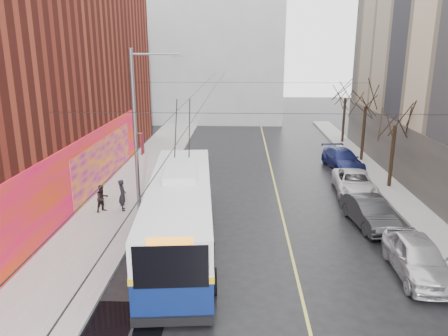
# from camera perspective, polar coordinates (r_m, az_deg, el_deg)

# --- Properties ---
(sidewalk_left) EXTENTS (4.00, 60.00, 0.15)m
(sidewalk_left) POSITION_cam_1_polar(r_m,az_deg,el_deg) (26.56, -13.56, -4.64)
(sidewalk_left) COLOR gray
(sidewalk_left) RESTS_ON ground
(sidewalk_right) EXTENTS (2.00, 60.00, 0.15)m
(sidewalk_right) POSITION_cam_1_polar(r_m,az_deg,el_deg) (27.40, 23.26, -4.87)
(sidewalk_right) COLOR gray
(sidewalk_right) RESTS_ON ground
(lane_line) EXTENTS (0.12, 50.00, 0.01)m
(lane_line) POSITION_cam_1_polar(r_m,az_deg,el_deg) (27.58, 7.03, -3.70)
(lane_line) COLOR #BFB74C
(lane_line) RESTS_ON ground
(building_far) EXTENTS (20.50, 12.10, 18.00)m
(building_far) POSITION_cam_1_polar(r_m,az_deg,el_deg) (57.17, -3.02, 15.52)
(building_far) COLOR gray
(building_far) RESTS_ON ground
(streetlight_pole) EXTENTS (2.65, 0.60, 9.00)m
(streetlight_pole) POSITION_cam_1_polar(r_m,az_deg,el_deg) (22.97, -11.14, 4.73)
(streetlight_pole) COLOR slate
(streetlight_pole) RESTS_ON ground
(catenary_wires) EXTENTS (18.00, 60.00, 0.22)m
(catenary_wires) POSITION_cam_1_polar(r_m,az_deg,el_deg) (26.92, -1.38, 9.58)
(catenary_wires) COLOR black
(tree_near) EXTENTS (3.20, 3.20, 6.40)m
(tree_near) POSITION_cam_1_polar(r_m,az_deg,el_deg) (29.91, 21.61, 6.65)
(tree_near) COLOR black
(tree_near) RESTS_ON ground
(tree_mid) EXTENTS (3.20, 3.20, 6.68)m
(tree_mid) POSITION_cam_1_polar(r_m,az_deg,el_deg) (36.50, 18.12, 8.84)
(tree_mid) COLOR black
(tree_mid) RESTS_ON ground
(tree_far) EXTENTS (3.20, 3.20, 6.57)m
(tree_far) POSITION_cam_1_polar(r_m,az_deg,el_deg) (43.26, 15.64, 9.83)
(tree_far) COLOR black
(tree_far) RESTS_ON ground
(puddle) EXTENTS (2.67, 2.70, 0.01)m
(puddle) POSITION_cam_1_polar(r_m,az_deg,el_deg) (16.01, -12.76, -19.29)
(puddle) COLOR black
(puddle) RESTS_ON ground
(pigeons_flying) EXTENTS (5.13, 1.88, 1.22)m
(pigeons_flying) POSITION_cam_1_polar(r_m,az_deg,el_deg) (21.65, -2.21, 12.07)
(pigeons_flying) COLOR slate
(trolleybus) EXTENTS (3.92, 13.12, 6.14)m
(trolleybus) POSITION_cam_1_polar(r_m,az_deg,el_deg) (20.28, -5.73, -5.74)
(trolleybus) COLOR #0A194E
(trolleybus) RESTS_ON ground
(parked_car_a) EXTENTS (2.02, 4.78, 1.61)m
(parked_car_a) POSITION_cam_1_polar(r_m,az_deg,el_deg) (19.73, 23.98, -10.59)
(parked_car_a) COLOR silver
(parked_car_a) RESTS_ON ground
(parked_car_b) EXTENTS (2.18, 4.69, 1.49)m
(parked_car_b) POSITION_cam_1_polar(r_m,az_deg,el_deg) (24.02, 18.43, -5.50)
(parked_car_b) COLOR #28282A
(parked_car_b) RESTS_ON ground
(parked_car_c) EXTENTS (2.71, 5.23, 1.41)m
(parked_car_c) POSITION_cam_1_polar(r_m,az_deg,el_deg) (29.00, 16.61, -1.83)
(parked_car_c) COLOR silver
(parked_car_c) RESTS_ON ground
(parked_car_d) EXTENTS (2.82, 5.41, 1.50)m
(parked_car_d) POSITION_cam_1_polar(r_m,az_deg,el_deg) (34.55, 15.22, 1.11)
(parked_car_d) COLOR navy
(parked_car_d) RESTS_ON ground
(following_car) EXTENTS (1.91, 4.02, 1.33)m
(following_car) POSITION_cam_1_polar(r_m,az_deg,el_deg) (33.57, -3.35, 1.08)
(following_car) COLOR #A7A7AC
(following_car) RESTS_ON ground
(pedestrian_a) EXTENTS (0.63, 0.76, 1.79)m
(pedestrian_a) POSITION_cam_1_polar(r_m,az_deg,el_deg) (25.10, -13.12, -3.46)
(pedestrian_a) COLOR black
(pedestrian_a) RESTS_ON sidewalk_left
(pedestrian_b) EXTENTS (0.93, 0.95, 1.54)m
(pedestrian_b) POSITION_cam_1_polar(r_m,az_deg,el_deg) (25.22, -15.61, -3.83)
(pedestrian_b) COLOR black
(pedestrian_b) RESTS_ON sidewalk_left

